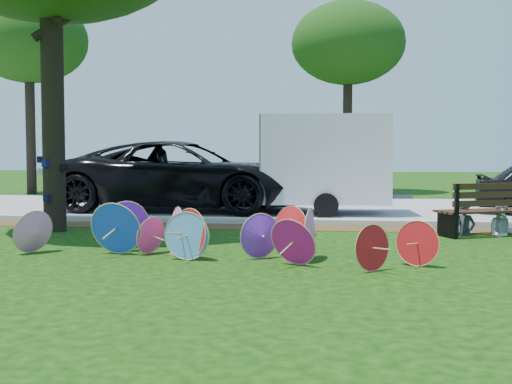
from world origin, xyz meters
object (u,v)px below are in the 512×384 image
(person_right, at_px, (504,203))
(black_van, at_px, (184,176))
(parasol_pile, at_px, (204,232))
(cargo_trailer, at_px, (325,159))
(park_bench, at_px, (485,209))
(person_left, at_px, (465,204))

(person_right, bearing_deg, black_van, 151.12)
(parasol_pile, xyz_separation_m, cargo_trailer, (1.64, 7.01, 1.03))
(cargo_trailer, height_order, person_right, cargo_trailer)
(black_van, xyz_separation_m, person_right, (7.26, -4.28, -0.32))
(parasol_pile, xyz_separation_m, black_van, (-2.15, 7.45, 0.57))
(parasol_pile, relative_size, person_right, 5.14)
(parasol_pile, xyz_separation_m, park_bench, (4.75, 3.12, 0.13))
(black_van, bearing_deg, person_right, -117.42)
(parasol_pile, bearing_deg, black_van, 106.13)
(person_left, xyz_separation_m, person_right, (0.70, 0.00, 0.03))
(black_van, distance_m, person_right, 8.43)
(parasol_pile, bearing_deg, person_right, 31.88)
(parasol_pile, bearing_deg, cargo_trailer, 76.82)
(black_van, bearing_deg, cargo_trailer, -93.59)
(parasol_pile, distance_m, cargo_trailer, 7.27)
(cargo_trailer, distance_m, person_left, 4.79)
(cargo_trailer, xyz_separation_m, person_left, (2.76, -3.83, -0.81))
(park_bench, distance_m, person_right, 0.37)
(black_van, xyz_separation_m, person_left, (6.56, -4.28, -0.34))
(black_van, xyz_separation_m, cargo_trailer, (3.80, -0.45, 0.47))
(cargo_trailer, height_order, park_bench, cargo_trailer)
(black_van, height_order, person_right, black_van)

